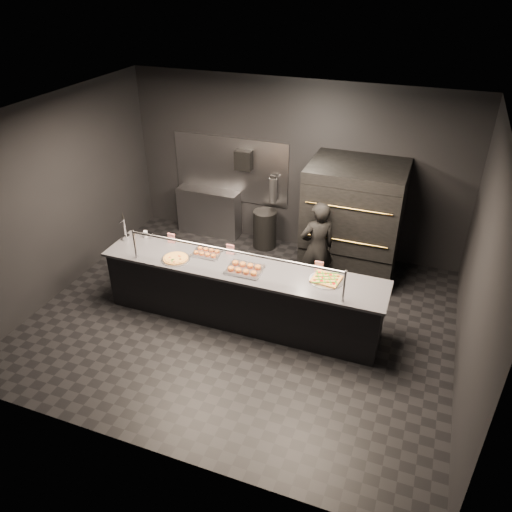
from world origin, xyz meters
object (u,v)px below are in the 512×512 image
(square_pizza, at_px, (326,279))
(worker, at_px, (317,248))
(towel_dispenser, at_px, (244,160))
(trash_bin, at_px, (265,229))
(fire_extinguisher, at_px, (273,190))
(service_counter, at_px, (242,293))
(round_pizza, at_px, (176,259))
(pizza_oven, at_px, (353,220))
(slider_tray_b, at_px, (244,269))
(prep_shelf, at_px, (209,212))
(beer_tap, at_px, (125,231))
(slider_tray_a, at_px, (207,253))

(square_pizza, relative_size, worker, 0.30)
(towel_dispenser, xyz_separation_m, trash_bin, (0.48, -0.20, -1.19))
(fire_extinguisher, bearing_deg, trash_bin, -108.49)
(service_counter, bearing_deg, round_pizza, -171.33)
(pizza_oven, height_order, worker, pizza_oven)
(towel_dispenser, height_order, square_pizza, towel_dispenser)
(fire_extinguisher, relative_size, slider_tray_b, 0.98)
(towel_dispenser, distance_m, round_pizza, 2.61)
(service_counter, xyz_separation_m, prep_shelf, (-1.60, 2.32, -0.01))
(prep_shelf, bearing_deg, fire_extinguisher, 3.66)
(round_pizza, relative_size, slider_tray_b, 0.80)
(fire_extinguisher, distance_m, trash_bin, 0.74)
(pizza_oven, bearing_deg, beer_tap, -150.51)
(pizza_oven, xyz_separation_m, towel_dispenser, (-2.10, 0.49, 0.58))
(pizza_oven, relative_size, towel_dispenser, 5.46)
(towel_dispenser, xyz_separation_m, fire_extinguisher, (0.55, 0.01, -0.49))
(prep_shelf, xyz_separation_m, slider_tray_b, (1.68, -2.40, 0.50))
(square_pizza, xyz_separation_m, worker, (-0.39, 1.05, -0.17))
(prep_shelf, distance_m, beer_tap, 2.31)
(service_counter, bearing_deg, trash_bin, 100.91)
(service_counter, height_order, round_pizza, service_counter)
(slider_tray_a, bearing_deg, towel_dispenser, 97.62)
(prep_shelf, bearing_deg, slider_tray_b, -54.96)
(towel_dispenser, height_order, fire_extinguisher, towel_dispenser)
(fire_extinguisher, xyz_separation_m, beer_tap, (-1.60, -2.28, -0.00))
(service_counter, relative_size, worker, 2.65)
(pizza_oven, relative_size, worker, 1.24)
(service_counter, distance_m, round_pizza, 1.07)
(slider_tray_b, bearing_deg, round_pizza, -176.18)
(pizza_oven, xyz_separation_m, prep_shelf, (-2.80, 0.42, -0.52))
(service_counter, distance_m, square_pizza, 1.29)
(prep_shelf, bearing_deg, towel_dispenser, 5.71)
(square_pizza, bearing_deg, beer_tap, 179.36)
(slider_tray_b, bearing_deg, pizza_oven, 60.48)
(pizza_oven, distance_m, slider_tray_b, 2.27)
(service_counter, distance_m, slider_tray_b, 0.50)
(prep_shelf, distance_m, fire_extinguisher, 1.39)
(pizza_oven, relative_size, prep_shelf, 1.59)
(fire_extinguisher, relative_size, trash_bin, 0.71)
(pizza_oven, height_order, prep_shelf, pizza_oven)
(fire_extinguisher, height_order, trash_bin, fire_extinguisher)
(pizza_oven, height_order, slider_tray_a, pizza_oven)
(fire_extinguisher, distance_m, slider_tray_b, 2.52)
(prep_shelf, height_order, worker, worker)
(fire_extinguisher, relative_size, slider_tray_a, 1.16)
(prep_shelf, relative_size, square_pizza, 2.60)
(round_pizza, bearing_deg, beer_tap, 165.23)
(trash_bin, bearing_deg, slider_tray_a, -95.01)
(beer_tap, xyz_separation_m, trash_bin, (1.53, 2.07, -0.70))
(pizza_oven, relative_size, slider_tray_a, 4.38)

